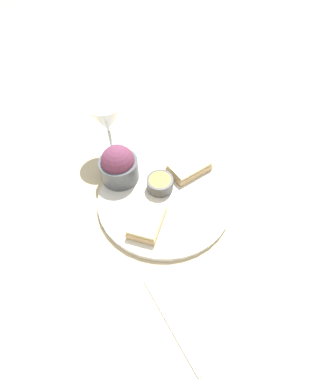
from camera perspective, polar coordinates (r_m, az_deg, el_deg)
The scene contains 8 objects.
ground_plane at distance 0.72m, azimuth 0.00°, elevation -1.65°, with size 4.00×4.00×0.00m, color #C6B289.
dinner_plate at distance 0.71m, azimuth 0.00°, elevation -1.32°, with size 0.32×0.32×0.01m.
salad_bowl at distance 0.72m, azimuth -8.75°, elevation 5.03°, with size 0.09×0.09×0.10m.
sauce_ramekin at distance 0.71m, azimuth -0.86°, elevation 1.70°, with size 0.06×0.06×0.03m.
cheese_toast_near at distance 0.75m, azimuth 4.69°, elevation 4.70°, with size 0.11×0.09×0.03m.
cheese_toast_far at distance 0.66m, azimuth -3.40°, elevation -5.67°, with size 0.11×0.10×0.03m.
wine_glass at distance 0.78m, azimuth -10.98°, elevation 13.49°, with size 0.10×0.10×0.15m.
fork at distance 0.60m, azimuth 1.16°, elevation -23.89°, with size 0.07×0.18×0.01m.
Camera 1 is at (0.32, 0.28, 0.58)m, focal length 28.00 mm.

